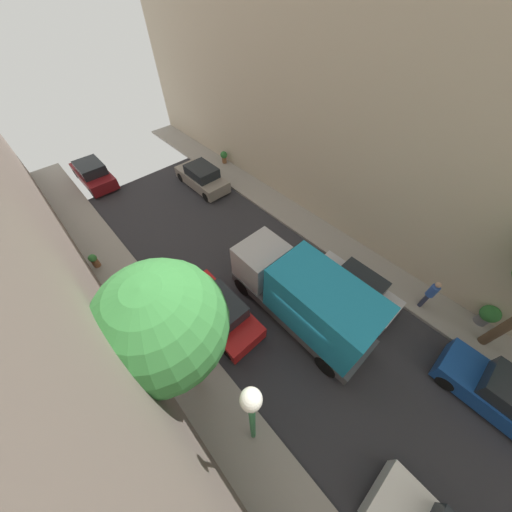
{
  "coord_description": "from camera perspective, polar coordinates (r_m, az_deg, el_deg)",
  "views": [
    {
      "loc": [
        -5.26,
        -2.23,
        11.05
      ],
      "look_at": [
        0.76,
        4.31,
        0.5
      ],
      "focal_mm": 18.33,
      "sensor_mm": 36.0,
      "label": 1
    }
  ],
  "objects": [
    {
      "name": "delivery_truck",
      "position": [
        11.01,
        10.54,
        -8.79
      ],
      "size": [
        2.26,
        6.6,
        3.38
      ],
      "color": "#4C4C51",
      "rests_on": "ground"
    },
    {
      "name": "sidewalk_left",
      "position": [
        11.21,
        -7.85,
        -30.47
      ],
      "size": [
        2.0,
        44.0,
        0.15
      ],
      "primitive_type": "cube",
      "color": "gray",
      "rests_on": "ground"
    },
    {
      "name": "parked_car_right_1",
      "position": [
        13.79,
        43.86,
        -21.52
      ],
      "size": [
        1.78,
        4.2,
        1.57
      ],
      "color": "#194799",
      "rests_on": "ground"
    },
    {
      "name": "potted_plant_0",
      "position": [
        15.89,
        -31.87,
        -0.78
      ],
      "size": [
        0.4,
        0.4,
        0.81
      ],
      "color": "brown",
      "rests_on": "sidewalk_left"
    },
    {
      "name": "pedestrian",
      "position": [
        14.1,
        33.77,
        -6.82
      ],
      "size": [
        0.4,
        0.36,
        1.72
      ],
      "color": "#2D334C",
      "rests_on": "sidewalk_right"
    },
    {
      "name": "parked_car_right_2",
      "position": [
        13.17,
        20.61,
        -6.52
      ],
      "size": [
        1.78,
        4.2,
        1.57
      ],
      "color": "silver",
      "rests_on": "ground"
    },
    {
      "name": "lamp_post",
      "position": [
        7.23,
        -0.87,
        -31.56
      ],
      "size": [
        0.44,
        0.44,
        5.74
      ],
      "color": "#26723F",
      "rests_on": "sidewalk_left"
    },
    {
      "name": "parked_car_left_3",
      "position": [
        22.45,
        -32.0,
        14.97
      ],
      "size": [
        1.78,
        4.2,
        1.57
      ],
      "color": "maroon",
      "rests_on": "ground"
    },
    {
      "name": "parked_car_left_2",
      "position": [
        11.83,
        -7.96,
        -11.86
      ],
      "size": [
        1.78,
        4.2,
        1.57
      ],
      "color": "red",
      "rests_on": "ground"
    },
    {
      "name": "potted_plant_3",
      "position": [
        21.56,
        -7.01,
        20.8
      ],
      "size": [
        0.52,
        0.52,
        0.91
      ],
      "color": "brown",
      "rests_on": "sidewalk_right"
    },
    {
      "name": "sidewalk_right",
      "position": [
        15.19,
        23.46,
        -1.91
      ],
      "size": [
        2.0,
        44.0,
        0.15
      ],
      "primitive_type": "cube",
      "color": "gray",
      "rests_on": "ground"
    },
    {
      "name": "ground",
      "position": [
        12.44,
        11.31,
        -14.63
      ],
      "size": [
        32.0,
        32.0,
        0.0
      ],
      "primitive_type": "plane",
      "color": "#2D2D33"
    },
    {
      "name": "street_tree_2",
      "position": [
        7.11,
        -19.65,
        -14.06
      ],
      "size": [
        3.35,
        3.35,
        6.53
      ],
      "color": "brown",
      "rests_on": "sidewalk_left"
    },
    {
      "name": "parked_car_right_3",
      "position": [
        19.28,
        -11.7,
        16.45
      ],
      "size": [
        1.78,
        4.2,
        1.57
      ],
      "color": "gray",
      "rests_on": "ground"
    },
    {
      "name": "potted_plant_1",
      "position": [
        15.33,
        41.75,
        -9.58
      ],
      "size": [
        0.75,
        0.75,
        1.12
      ],
      "color": "slate",
      "rests_on": "sidewalk_right"
    }
  ]
}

